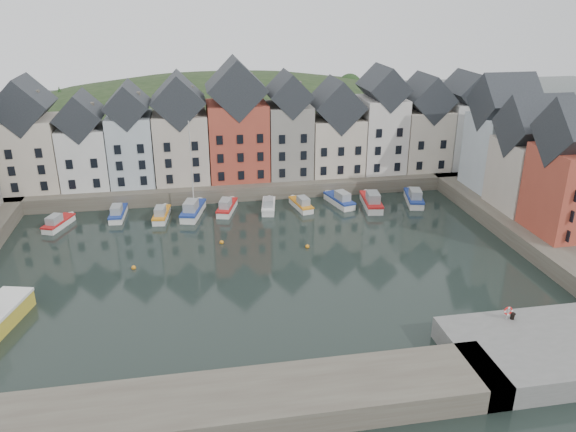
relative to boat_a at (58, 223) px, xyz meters
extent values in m
plane|color=black|center=(24.48, -16.64, -0.62)|extent=(260.00, 260.00, 0.00)
cube|color=#4F473D|center=(24.48, 13.36, 0.38)|extent=(90.00, 16.00, 2.00)
cube|color=#4F473D|center=(61.48, -13.64, 0.38)|extent=(14.00, 54.00, 2.00)
cube|color=#60605E|center=(46.48, -36.64, 0.38)|extent=(18.00, 10.00, 2.00)
cube|color=#4F473D|center=(14.48, -38.64, 0.38)|extent=(50.00, 6.00, 2.00)
ellipsoid|color=black|center=(24.48, 39.36, -18.62)|extent=(153.60, 70.40, 64.00)
sphere|color=#1C3216|center=(10.54, 34.29, 8.08)|extent=(5.77, 5.77, 5.77)
sphere|color=#1C3216|center=(49.34, 44.10, 7.50)|extent=(5.27, 5.27, 5.27)
sphere|color=#1C3216|center=(56.30, 37.55, 7.26)|extent=(5.07, 5.07, 5.07)
sphere|color=#1C3216|center=(38.75, 38.55, 7.20)|extent=(5.01, 5.01, 5.01)
sphere|color=#1C3216|center=(-13.19, 39.96, 5.95)|extent=(3.94, 3.94, 3.94)
sphere|color=#1C3216|center=(52.81, 43.60, 7.43)|extent=(5.21, 5.21, 5.21)
sphere|color=#1C3216|center=(26.47, 42.00, 7.70)|extent=(5.45, 5.45, 5.45)
sphere|color=#1C3216|center=(62.28, 31.67, 6.58)|extent=(4.49, 4.49, 4.49)
cube|color=beige|center=(-4.69, 11.36, 6.41)|extent=(7.67, 8.00, 10.07)
cube|color=black|center=(-4.69, 11.36, 13.35)|extent=(7.67, 8.16, 7.67)
cube|color=silver|center=(2.58, 11.36, 5.68)|extent=(6.56, 8.00, 8.61)
cube|color=black|center=(2.58, 11.36, 11.61)|extent=(6.56, 8.16, 6.56)
cube|color=silver|center=(9.11, 11.36, 6.39)|extent=(6.20, 8.00, 10.02)
cube|color=black|center=(9.11, 11.36, 12.93)|extent=(6.20, 8.16, 6.20)
cube|color=#BFB1A1|center=(16.21, 11.36, 6.42)|extent=(7.70, 8.00, 10.08)
cube|color=black|center=(16.21, 11.36, 13.36)|extent=(7.70, 8.16, 7.70)
cube|color=#AB4230|center=(24.55, 11.36, 7.02)|extent=(8.69, 8.00, 11.28)
cube|color=black|center=(24.55, 11.36, 14.81)|extent=(8.69, 8.16, 8.69)
cube|color=gray|center=(32.25, 11.36, 6.77)|extent=(6.43, 8.00, 10.78)
cube|color=black|center=(32.25, 11.36, 13.75)|extent=(6.43, 8.16, 6.43)
cube|color=beige|center=(39.56, 11.36, 5.66)|extent=(7.88, 8.00, 8.56)
cube|color=black|center=(39.56, 11.36, 11.88)|extent=(7.88, 8.16, 7.88)
cube|color=silver|center=(46.90, 11.36, 7.01)|extent=(6.50, 8.00, 11.27)
cube|color=black|center=(46.90, 11.36, 14.26)|extent=(6.50, 8.16, 6.50)
cube|color=beige|center=(53.91, 11.36, 6.04)|extent=(7.23, 8.00, 9.32)
cube|color=black|center=(53.91, 11.36, 12.49)|extent=(7.23, 8.16, 7.23)
cube|color=silver|center=(60.76, 11.36, 6.54)|extent=(6.18, 8.00, 10.32)
cube|color=black|center=(60.76, 11.36, 13.23)|extent=(6.18, 8.16, 6.18)
cube|color=silver|center=(60.48, -0.38, 6.57)|extent=(7.47, 8.00, 10.38)
cube|color=black|center=(60.48, -0.38, 13.74)|extent=(7.62, 8.00, 8.00)
cube|color=#BFB1A1|center=(60.48, -8.39, 5.82)|extent=(8.14, 8.00, 8.89)
cube|color=black|center=(60.48, -8.39, 12.24)|extent=(8.30, 8.00, 8.00)
cube|color=#AB4230|center=(60.48, -16.63, 6.41)|extent=(7.94, 8.00, 10.06)
sphere|color=orange|center=(20.48, -8.64, -0.47)|extent=(0.50, 0.50, 0.50)
sphere|color=orange|center=(30.48, -11.64, -0.47)|extent=(0.50, 0.50, 0.50)
sphere|color=orange|center=(10.48, -13.64, -0.47)|extent=(0.50, 0.50, 0.50)
cube|color=silver|center=(0.06, 0.16, -0.31)|extent=(3.41, 5.55, 0.98)
cube|color=red|center=(0.06, 0.16, 0.22)|extent=(3.53, 5.68, 0.22)
cube|color=gray|center=(-0.23, -0.59, 0.76)|extent=(1.93, 2.44, 1.07)
cube|color=silver|center=(7.32, 2.29, -0.30)|extent=(2.00, 5.69, 1.03)
cube|color=navy|center=(7.32, 2.29, 0.27)|extent=(2.10, 5.81, 0.23)
cube|color=gray|center=(7.27, 1.45, 0.83)|extent=(1.43, 2.31, 1.12)
cube|color=silver|center=(13.10, 0.83, -0.30)|extent=(2.32, 5.63, 1.00)
cube|color=orange|center=(13.10, 0.83, 0.24)|extent=(2.42, 5.75, 0.23)
cube|color=gray|center=(13.00, 0.01, 0.79)|extent=(1.54, 2.33, 1.09)
cube|color=silver|center=(17.31, 1.30, -0.23)|extent=(3.66, 7.01, 1.23)
cube|color=navy|center=(17.31, 1.30, 0.44)|extent=(3.80, 7.16, 0.28)
cube|color=gray|center=(17.05, 0.33, 1.11)|extent=(2.20, 3.00, 1.34)
cylinder|color=silver|center=(17.48, 1.95, 6.09)|extent=(0.16, 0.16, 12.31)
cube|color=silver|center=(21.96, 1.90, -0.28)|extent=(3.35, 6.08, 1.07)
cube|color=red|center=(21.96, 1.90, 0.30)|extent=(3.48, 6.22, 0.24)
cube|color=gray|center=(21.71, 1.06, 0.88)|extent=(1.97, 2.62, 1.17)
cube|color=silver|center=(27.71, 1.50, -0.30)|extent=(2.61, 5.75, 1.02)
cube|color=silver|center=(27.71, 1.50, 0.26)|extent=(2.72, 5.87, 0.23)
cube|color=gray|center=(27.56, 0.68, 0.81)|extent=(1.66, 2.41, 1.11)
cube|color=silver|center=(32.30, 1.30, -0.31)|extent=(2.58, 5.56, 0.98)
cube|color=orange|center=(32.30, 1.30, 0.22)|extent=(2.68, 5.68, 0.22)
cube|color=gray|center=(32.45, 0.51, 0.76)|extent=(1.63, 2.34, 1.07)
cube|color=silver|center=(37.98, 1.84, -0.27)|extent=(3.28, 6.34, 1.11)
cube|color=navy|center=(37.98, 1.84, 0.34)|extent=(3.40, 6.48, 0.25)
cube|color=gray|center=(38.20, 0.95, 0.95)|extent=(1.98, 2.71, 1.22)
cube|color=silver|center=(42.20, 0.14, -0.22)|extent=(2.90, 7.09, 1.26)
cube|color=red|center=(42.20, 0.14, 0.47)|extent=(3.03, 7.24, 0.29)
cube|color=gray|center=(42.08, -0.88, 1.16)|extent=(1.94, 2.93, 1.38)
cube|color=silver|center=(48.77, 0.66, -0.24)|extent=(3.37, 6.76, 1.19)
cube|color=navy|center=(48.77, 0.66, 0.40)|extent=(3.51, 6.91, 0.27)
cube|color=gray|center=(48.54, -0.28, 1.05)|extent=(2.06, 2.87, 1.30)
cylinder|color=black|center=(44.10, -33.14, 1.63)|extent=(0.36, 0.36, 0.50)
cylinder|color=black|center=(44.10, -33.14, 1.90)|extent=(0.48, 0.48, 0.08)
cube|color=gray|center=(43.57, -33.14, 1.93)|extent=(0.10, 0.10, 1.10)
torus|color=red|center=(43.57, -33.19, 2.28)|extent=(0.80, 0.14, 0.80)
camera|label=1|loc=(17.57, -70.93, 27.92)|focal=35.00mm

